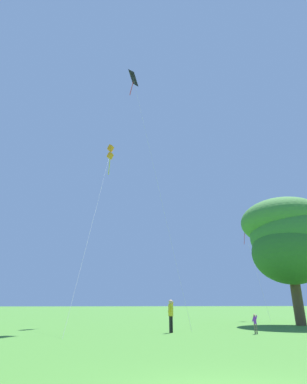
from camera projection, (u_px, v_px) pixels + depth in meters
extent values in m
cube|color=orange|center=(111.00, 148.00, 30.62)|extent=(0.73, 0.73, 0.64)
cube|color=orange|center=(110.00, 156.00, 30.32)|extent=(0.73, 0.73, 0.64)
cylinder|color=#3F382D|center=(110.00, 152.00, 30.47)|extent=(0.04, 0.04, 1.21)
cylinder|color=yellow|center=(109.00, 166.00, 30.07)|extent=(0.15, 0.33, 1.85)
cylinder|color=silver|center=(95.00, 213.00, 22.47)|extent=(1.84, 10.98, 15.81)
cube|color=black|center=(133.00, 78.00, 31.45)|extent=(1.19, 1.99, 1.40)
cylinder|color=#3F382D|center=(133.00, 78.00, 31.45)|extent=(0.88, 0.82, 0.71)
cylinder|color=red|center=(131.00, 89.00, 31.14)|extent=(0.39, 0.40, 1.48)
cylinder|color=silver|center=(155.00, 171.00, 24.76)|extent=(3.48, 6.14, 23.51)
cone|color=green|center=(244.00, 230.00, 34.45)|extent=(0.96, 0.89, 0.99)
cylinder|color=red|center=(244.00, 238.00, 34.05)|extent=(0.29, 0.12, 1.38)
cylinder|color=silver|center=(256.00, 271.00, 30.68)|extent=(0.60, 4.47, 9.43)
cylinder|color=black|center=(172.00, 324.00, 17.56)|extent=(0.12, 0.12, 0.88)
cylinder|color=black|center=(170.00, 325.00, 17.42)|extent=(0.12, 0.12, 0.88)
cube|color=yellow|center=(171.00, 310.00, 17.76)|extent=(0.30, 0.30, 0.66)
cylinder|color=yellow|center=(172.00, 307.00, 17.92)|extent=(0.27, 0.28, 0.62)
cylinder|color=yellow|center=(169.00, 307.00, 17.71)|extent=(0.27, 0.28, 0.62)
sphere|color=tan|center=(171.00, 302.00, 17.91)|extent=(0.24, 0.24, 0.24)
cylinder|color=#665B4C|center=(257.00, 329.00, 16.75)|extent=(0.07, 0.07, 0.51)
cylinder|color=#665B4C|center=(255.00, 329.00, 16.81)|extent=(0.07, 0.07, 0.51)
cube|color=purple|center=(255.00, 320.00, 16.93)|extent=(0.17, 0.17, 0.38)
cylinder|color=purple|center=(256.00, 318.00, 16.92)|extent=(0.16, 0.16, 0.36)
cylinder|color=purple|center=(253.00, 318.00, 17.01)|extent=(0.16, 0.16, 0.36)
sphere|color=tan|center=(254.00, 315.00, 17.02)|extent=(0.14, 0.14, 0.14)
cylinder|color=brown|center=(293.00, 273.00, 24.53)|extent=(0.78, 0.78, 7.82)
ellipsoid|color=#2D6628|center=(290.00, 253.00, 24.60)|extent=(6.03, 6.03, 5.00)
ellipsoid|color=#387533|center=(290.00, 236.00, 25.46)|extent=(6.53, 6.53, 4.79)
ellipsoid|color=#427F38|center=(282.00, 222.00, 26.39)|extent=(7.00, 7.00, 3.97)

